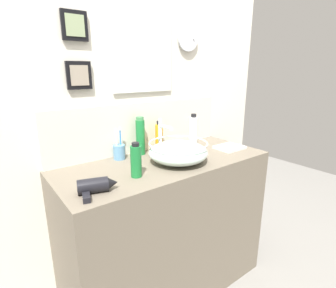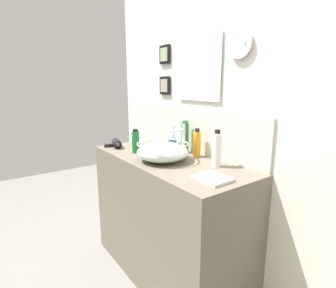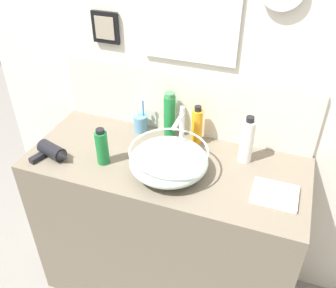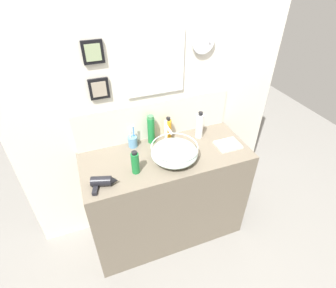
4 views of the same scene
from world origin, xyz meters
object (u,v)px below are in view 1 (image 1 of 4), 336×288
(glass_bowl_sink, at_px, (178,152))
(hand_towel, at_px, (229,147))
(spray_bottle, at_px, (136,161))
(toothbrush_cup, at_px, (119,152))
(shampoo_bottle, at_px, (140,136))
(faucet, at_px, (162,135))
(hair_drier, at_px, (96,186))
(soap_dispenser, at_px, (159,137))
(lotion_bottle, at_px, (193,131))

(glass_bowl_sink, distance_m, hand_towel, 0.45)
(spray_bottle, xyz_separation_m, hand_towel, (0.75, 0.04, -0.07))
(toothbrush_cup, relative_size, shampoo_bottle, 0.81)
(faucet, height_order, hair_drier, faucet)
(glass_bowl_sink, height_order, hand_towel, glass_bowl_sink)
(soap_dispenser, bearing_deg, toothbrush_cup, 179.71)
(toothbrush_cup, bearing_deg, glass_bowl_sink, -46.83)
(shampoo_bottle, bearing_deg, soap_dispenser, -2.27)
(glass_bowl_sink, distance_m, spray_bottle, 0.30)
(faucet, bearing_deg, toothbrush_cup, 158.05)
(glass_bowl_sink, height_order, toothbrush_cup, toothbrush_cup)
(toothbrush_cup, xyz_separation_m, soap_dispenser, (0.29, -0.00, 0.05))
(lotion_bottle, distance_m, soap_dispenser, 0.25)
(glass_bowl_sink, xyz_separation_m, hand_towel, (0.45, 0.00, -0.05))
(lotion_bottle, bearing_deg, shampoo_bottle, 170.17)
(hair_drier, relative_size, hand_towel, 1.01)
(faucet, relative_size, soap_dispenser, 1.15)
(glass_bowl_sink, bearing_deg, toothbrush_cup, 133.17)
(lotion_bottle, distance_m, spray_bottle, 0.63)
(spray_bottle, bearing_deg, shampoo_bottle, 55.07)
(hair_drier, distance_m, soap_dispenser, 0.67)
(glass_bowl_sink, height_order, spray_bottle, spray_bottle)
(toothbrush_cup, relative_size, soap_dispenser, 0.97)
(faucet, bearing_deg, glass_bowl_sink, -90.00)
(toothbrush_cup, height_order, hand_towel, toothbrush_cup)
(spray_bottle, bearing_deg, glass_bowl_sink, 6.77)
(hair_drier, distance_m, toothbrush_cup, 0.44)
(hand_towel, bearing_deg, glass_bowl_sink, -179.70)
(shampoo_bottle, relative_size, spray_bottle, 1.35)
(hair_drier, relative_size, shampoo_bottle, 0.77)
(toothbrush_cup, distance_m, soap_dispenser, 0.29)
(faucet, relative_size, hand_towel, 1.25)
(hair_drier, height_order, lotion_bottle, lotion_bottle)
(glass_bowl_sink, bearing_deg, soap_dispenser, 79.17)
(shampoo_bottle, xyz_separation_m, soap_dispenser, (0.14, -0.01, -0.02))
(toothbrush_cup, distance_m, spray_bottle, 0.30)
(hair_drier, bearing_deg, glass_bowl_sink, 9.07)
(glass_bowl_sink, bearing_deg, hair_drier, -170.93)
(hair_drier, xyz_separation_m, hand_towel, (0.97, 0.09, -0.02))
(hair_drier, bearing_deg, lotion_bottle, 18.81)
(shampoo_bottle, xyz_separation_m, hand_towel, (0.54, -0.26, -0.11))
(glass_bowl_sink, xyz_separation_m, hair_drier, (-0.52, -0.08, -0.03))
(lotion_bottle, bearing_deg, spray_bottle, -158.68)
(hair_drier, relative_size, toothbrush_cup, 0.96)
(faucet, distance_m, toothbrush_cup, 0.27)
(faucet, bearing_deg, hand_towel, -19.26)
(spray_bottle, bearing_deg, hair_drier, -168.00)
(hair_drier, xyz_separation_m, lotion_bottle, (0.82, 0.28, 0.08))
(glass_bowl_sink, distance_m, lotion_bottle, 0.35)
(shampoo_bottle, relative_size, lotion_bottle, 1.05)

